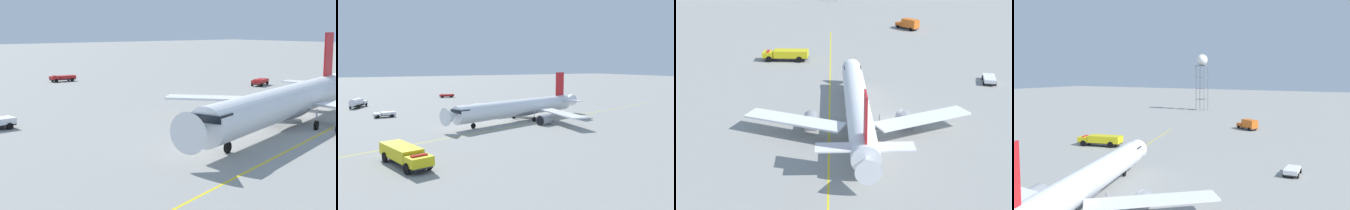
# 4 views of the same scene
# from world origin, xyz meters

# --- Properties ---
(ground_plane) EXTENTS (600.00, 600.00, 0.00)m
(ground_plane) POSITION_xyz_m (0.00, 0.00, 0.00)
(ground_plane) COLOR gray
(airliner_main) EXTENTS (33.43, 41.15, 11.33)m
(airliner_main) POSITION_xyz_m (5.14, 3.87, 2.90)
(airliner_main) COLOR white
(airliner_main) RESTS_ON ground_plane
(ops_pickup_truck) EXTENTS (3.86, 5.61, 1.41)m
(ops_pickup_truck) POSITION_xyz_m (-26.29, 34.40, 0.81)
(ops_pickup_truck) COLOR #232326
(ops_pickup_truck) RESTS_ON ground_plane
(ops_pickup_truck_extra) EXTENTS (2.30, 5.57, 1.41)m
(ops_pickup_truck_extra) POSITION_xyz_m (-57.76, 5.94, 0.81)
(ops_pickup_truck_extra) COLOR #232326
(ops_pickup_truck_extra) RESTS_ON ground_plane
(taxiway_centreline) EXTENTS (37.22, 122.42, 0.01)m
(taxiway_centreline) POSITION_xyz_m (10.05, 3.11, 0.00)
(taxiway_centreline) COLOR yellow
(taxiway_centreline) RESTS_ON ground_plane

